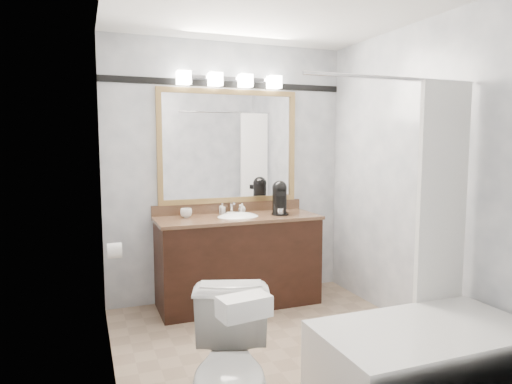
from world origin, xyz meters
TOP-DOWN VIEW (x-y plane):
  - room at (0.00, 0.00)m, footprint 2.42×2.62m
  - vanity at (0.00, 1.02)m, footprint 1.53×0.58m
  - mirror at (0.00, 1.28)m, footprint 1.40×0.04m
  - vanity_light_bar at (0.00, 1.23)m, footprint 1.02×0.14m
  - accent_stripe at (0.00, 1.29)m, footprint 2.40×0.01m
  - bathtub at (0.55, -0.90)m, footprint 1.30×0.75m
  - tp_roll at (-1.14, 0.66)m, footprint 0.11×0.12m
  - toilet at (-0.69, -0.92)m, footprint 0.63×0.84m
  - tissue_box at (-0.69, -1.12)m, footprint 0.25×0.16m
  - coffee_maker at (0.42, 1.01)m, footprint 0.17×0.21m
  - cup_left at (-0.47, 1.12)m, footprint 0.14×0.14m
  - soap_bottle_a at (-0.09, 1.23)m, footprint 0.06×0.06m
  - soap_bottle_b at (0.12, 1.23)m, footprint 0.08×0.08m
  - soap_bar at (-0.03, 1.13)m, footprint 0.09×0.06m

SIDE VIEW (x-z plane):
  - bathtub at x=0.55m, z-range -0.70..1.26m
  - toilet at x=-0.69m, z-range 0.00..0.76m
  - vanity at x=0.00m, z-range -0.04..0.93m
  - tp_roll at x=-1.14m, z-range 0.64..0.76m
  - tissue_box at x=-0.69m, z-range 0.76..0.86m
  - soap_bar at x=-0.03m, z-range 0.85..0.87m
  - cup_left at x=-0.47m, z-range 0.85..0.93m
  - soap_bottle_b at x=0.12m, z-range 0.85..0.94m
  - soap_bottle_a at x=-0.09m, z-range 0.85..0.95m
  - coffee_maker at x=0.42m, z-range 0.85..1.18m
  - room at x=0.00m, z-range -0.01..2.51m
  - mirror at x=0.00m, z-range 0.95..2.05m
  - accent_stripe at x=0.00m, z-range 2.07..2.13m
  - vanity_light_bar at x=0.00m, z-range 2.07..2.19m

